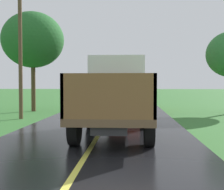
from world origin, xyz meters
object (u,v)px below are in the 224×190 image
at_px(banana_truck_near, 116,94).
at_px(banana_truck_far, 129,89).
at_px(roadside_tree_far_left, 33,40).
at_px(utility_pole_roadside, 20,47).

relative_size(banana_truck_near, banana_truck_far, 1.00).
relative_size(banana_truck_near, roadside_tree_far_left, 0.89).
height_order(banana_truck_far, utility_pole_roadside, utility_pole_roadside).
distance_m(banana_truck_near, banana_truck_far, 10.05).
distance_m(banana_truck_near, utility_pole_roadside, 7.14).
relative_size(utility_pole_roadside, roadside_tree_far_left, 1.04).
relative_size(banana_truck_far, utility_pole_roadside, 0.86).
height_order(utility_pole_roadside, roadside_tree_far_left, utility_pole_roadside).
bearing_deg(roadside_tree_far_left, banana_truck_near, -55.85).
distance_m(banana_truck_near, roadside_tree_far_left, 11.00).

